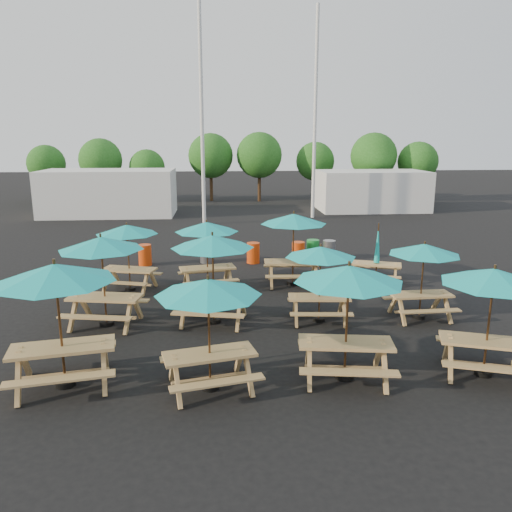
{
  "coord_description": "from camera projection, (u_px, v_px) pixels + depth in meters",
  "views": [
    {
      "loc": [
        -1.1,
        -13.76,
        4.73
      ],
      "look_at": [
        0.0,
        1.5,
        1.1
      ],
      "focal_mm": 35.0,
      "sensor_mm": 36.0,
      "label": 1
    }
  ],
  "objects": [
    {
      "name": "tree_5",
      "position": [
        315.0,
        161.0,
        38.22
      ],
      "size": [
        2.94,
        2.94,
        4.45
      ],
      "color": "#382314",
      "rests_on": "ground"
    },
    {
      "name": "tree_6",
      "position": [
        374.0,
        156.0,
        36.67
      ],
      "size": [
        3.38,
        3.38,
        5.13
      ],
      "color": "#382314",
      "rests_on": "ground"
    },
    {
      "name": "picnic_unit_11",
      "position": [
        377.0,
        259.0,
        16.5
      ],
      "size": [
        1.95,
        1.83,
        2.03
      ],
      "rotation": [
        0.0,
        0.0,
        -0.33
      ],
      "color": "#AC834C",
      "rests_on": "ground"
    },
    {
      "name": "picnic_unit_5",
      "position": [
        207.0,
        231.0,
        15.54
      ],
      "size": [
        2.35,
        2.35,
        2.21
      ],
      "rotation": [
        0.0,
        0.0,
        0.2
      ],
      "color": "#AC834C",
      "rests_on": "ground"
    },
    {
      "name": "tree_2",
      "position": [
        147.0,
        167.0,
        36.42
      ],
      "size": [
        2.59,
        2.59,
        3.93
      ],
      "color": "#382314",
      "rests_on": "ground"
    },
    {
      "name": "ground",
      "position": [
        260.0,
        305.0,
        14.52
      ],
      "size": [
        120.0,
        120.0,
        0.0
      ],
      "primitive_type": "plane",
      "color": "black",
      "rests_on": "ground"
    },
    {
      "name": "picnic_unit_1",
      "position": [
        101.0,
        248.0,
        12.46
      ],
      "size": [
        2.46,
        2.46,
        2.35
      ],
      "rotation": [
        0.0,
        0.0,
        -0.17
      ],
      "color": "#AC834C",
      "rests_on": "ground"
    },
    {
      "name": "event_tent_1",
      "position": [
        371.0,
        191.0,
        33.29
      ],
      "size": [
        7.0,
        4.0,
        2.6
      ],
      "primitive_type": "cube",
      "color": "silver",
      "rests_on": "ground"
    },
    {
      "name": "picnic_unit_6",
      "position": [
        349.0,
        280.0,
        9.6
      ],
      "size": [
        2.41,
        2.41,
        2.38
      ],
      "rotation": [
        0.0,
        0.0,
        -0.14
      ],
      "color": "#AC834C",
      "rests_on": "ground"
    },
    {
      "name": "picnic_unit_4",
      "position": [
        213.0,
        247.0,
        12.66
      ],
      "size": [
        2.51,
        2.51,
        2.36
      ],
      "rotation": [
        0.0,
        0.0,
        -0.21
      ],
      "color": "#AC834C",
      "rests_on": "ground"
    },
    {
      "name": "mast_0",
      "position": [
        202.0,
        113.0,
        26.58
      ],
      "size": [
        0.2,
        0.2,
        12.0
      ],
      "primitive_type": "cylinder",
      "color": "silver",
      "rests_on": "ground"
    },
    {
      "name": "picnic_unit_2",
      "position": [
        127.0,
        233.0,
        15.48
      ],
      "size": [
        2.36,
        2.36,
        2.13
      ],
      "rotation": [
        0.0,
        0.0,
        -0.27
      ],
      "color": "#AC834C",
      "rests_on": "ground"
    },
    {
      "name": "waste_bin_2",
      "position": [
        253.0,
        253.0,
        19.28
      ],
      "size": [
        0.49,
        0.49,
        0.8
      ],
      "primitive_type": "cylinder",
      "color": "#DB3E0C",
      "rests_on": "ground"
    },
    {
      "name": "waste_bin_4",
      "position": [
        313.0,
        250.0,
        19.82
      ],
      "size": [
        0.49,
        0.49,
        0.8
      ],
      "primitive_type": "cylinder",
      "color": "#188832",
      "rests_on": "ground"
    },
    {
      "name": "mast_1",
      "position": [
        315.0,
        115.0,
        28.98
      ],
      "size": [
        0.2,
        0.2,
        12.0
      ],
      "primitive_type": "cylinder",
      "color": "silver",
      "rests_on": "ground"
    },
    {
      "name": "event_tent_0",
      "position": [
        109.0,
        193.0,
        31.1
      ],
      "size": [
        8.0,
        4.0,
        2.8
      ],
      "primitive_type": "cube",
      "color": "silver",
      "rests_on": "ground"
    },
    {
      "name": "tree_7",
      "position": [
        418.0,
        162.0,
        37.03
      ],
      "size": [
        2.95,
        2.95,
        4.48
      ],
      "color": "#382314",
      "rests_on": "ground"
    },
    {
      "name": "tree_1",
      "position": [
        101.0,
        160.0,
        36.3
      ],
      "size": [
        3.11,
        3.11,
        4.72
      ],
      "color": "#382314",
      "rests_on": "ground"
    },
    {
      "name": "picnic_unit_3",
      "position": [
        208.0,
        294.0,
        9.22
      ],
      "size": [
        2.42,
        2.42,
        2.22
      ],
      "rotation": [
        0.0,
        0.0,
        0.24
      ],
      "color": "#AC834C",
      "rests_on": "ground"
    },
    {
      "name": "picnic_unit_7",
      "position": [
        321.0,
        256.0,
        12.82
      ],
      "size": [
        1.98,
        1.98,
        2.04
      ],
      "rotation": [
        0.0,
        0.0,
        -0.08
      ],
      "color": "#AC834C",
      "rests_on": "ground"
    },
    {
      "name": "picnic_unit_8",
      "position": [
        294.0,
        223.0,
        16.05
      ],
      "size": [
        2.25,
        2.25,
        2.38
      ],
      "rotation": [
        0.0,
        0.0,
        -0.05
      ],
      "color": "#AC834C",
      "rests_on": "ground"
    },
    {
      "name": "tree_4",
      "position": [
        259.0,
        155.0,
        37.39
      ],
      "size": [
        3.41,
        3.41,
        5.17
      ],
      "color": "#382314",
      "rests_on": "ground"
    },
    {
      "name": "waste_bin_5",
      "position": [
        329.0,
        250.0,
        19.7
      ],
      "size": [
        0.49,
        0.49,
        0.8
      ],
      "primitive_type": "cylinder",
      "color": "gray",
      "rests_on": "ground"
    },
    {
      "name": "picnic_unit_9",
      "position": [
        493.0,
        283.0,
        9.77
      ],
      "size": [
        2.6,
        2.6,
        2.27
      ],
      "rotation": [
        0.0,
        0.0,
        -0.33
      ],
      "color": "#AC834C",
      "rests_on": "ground"
    },
    {
      "name": "picnic_unit_0",
      "position": [
        56.0,
        280.0,
        9.28
      ],
      "size": [
        2.63,
        2.63,
        2.49
      ],
      "rotation": [
        0.0,
        0.0,
        0.19
      ],
      "color": "#AC834C",
      "rests_on": "ground"
    },
    {
      "name": "waste_bin_0",
      "position": [
        145.0,
        255.0,
        18.93
      ],
      "size": [
        0.49,
        0.49,
        0.8
      ],
      "primitive_type": "cylinder",
      "color": "#DB3E0C",
      "rests_on": "ground"
    },
    {
      "name": "picnic_unit_10",
      "position": [
        424.0,
        254.0,
        13.03
      ],
      "size": [
        1.94,
        1.94,
        2.06
      ],
      "rotation": [
        0.0,
        0.0,
        0.05
      ],
      "color": "#AC834C",
      "rests_on": "ground"
    },
    {
      "name": "tree_0",
      "position": [
        46.0,
        164.0,
        37.38
      ],
      "size": [
        2.8,
        2.8,
        4.24
      ],
      "color": "#382314",
      "rests_on": "ground"
    },
    {
      "name": "waste_bin_3",
      "position": [
        298.0,
        252.0,
        19.42
      ],
      "size": [
        0.49,
        0.49,
        0.8
      ],
      "primitive_type": "cylinder",
      "color": "#DB3E0C",
      "rests_on": "ground"
    },
    {
      "name": "waste_bin_1",
      "position": [
        206.0,
        252.0,
        19.34
      ],
      "size": [
        0.49,
        0.49,
        0.8
      ],
      "primitive_type": "cylinder",
      "color": "gray",
      "rests_on": "ground"
    },
    {
      "name": "tree_3",
      "position": [
        211.0,
        156.0,
        37.6
      ],
      "size": [
        3.36,
        3.36,
        5.09
      ],
      "color": "#382314",
      "rests_on": "ground"
    }
  ]
}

